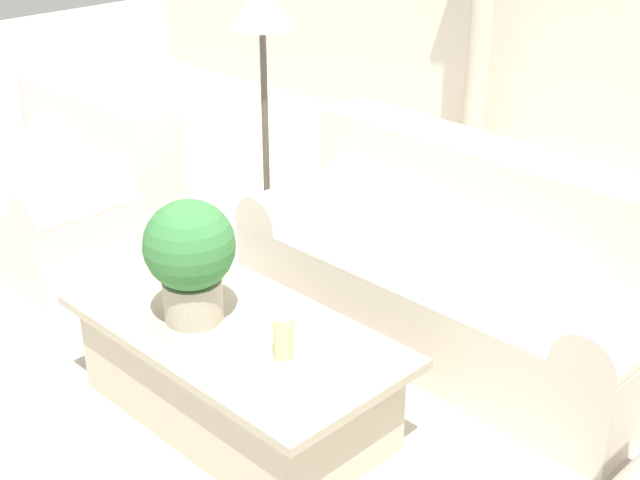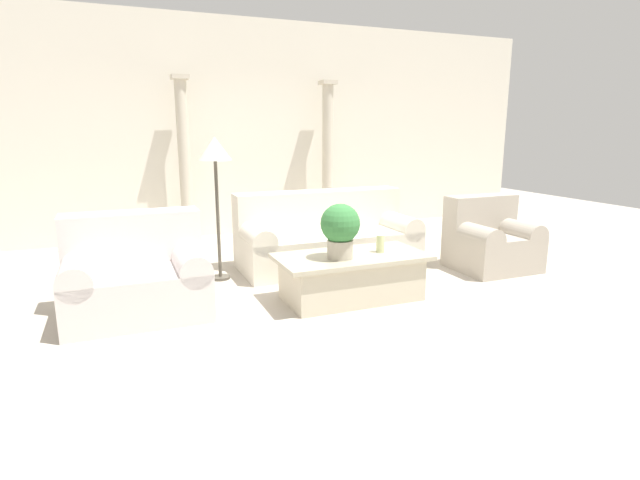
{
  "view_description": "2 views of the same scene",
  "coord_description": "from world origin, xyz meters",
  "px_view_note": "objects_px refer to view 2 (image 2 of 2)",
  "views": [
    {
      "loc": [
        2.51,
        -2.46,
        2.27
      ],
      "look_at": [
        0.16,
        -0.09,
        0.68
      ],
      "focal_mm": 50.0,
      "sensor_mm": 36.0,
      "label": 1
    },
    {
      "loc": [
        -1.91,
        -4.68,
        1.61
      ],
      "look_at": [
        -0.08,
        -0.22,
        0.53
      ],
      "focal_mm": 28.0,
      "sensor_mm": 36.0,
      "label": 2
    }
  ],
  "objects_px": {
    "sofa_long": "(326,237)",
    "loveseat": "(136,274)",
    "floor_lamp": "(215,158)",
    "potted_plant": "(340,228)",
    "coffee_table": "(351,276)",
    "armchair": "(490,240)"
  },
  "relations": [
    {
      "from": "coffee_table",
      "to": "floor_lamp",
      "type": "relative_size",
      "value": 0.94
    },
    {
      "from": "potted_plant",
      "to": "floor_lamp",
      "type": "distance_m",
      "value": 1.6
    },
    {
      "from": "sofa_long",
      "to": "loveseat",
      "type": "bearing_deg",
      "value": -159.51
    },
    {
      "from": "sofa_long",
      "to": "armchair",
      "type": "distance_m",
      "value": 1.92
    },
    {
      "from": "loveseat",
      "to": "armchair",
      "type": "relative_size",
      "value": 1.35
    },
    {
      "from": "loveseat",
      "to": "coffee_table",
      "type": "bearing_deg",
      "value": -11.82
    },
    {
      "from": "armchair",
      "to": "floor_lamp",
      "type": "bearing_deg",
      "value": 165.82
    },
    {
      "from": "loveseat",
      "to": "potted_plant",
      "type": "height_order",
      "value": "potted_plant"
    },
    {
      "from": "coffee_table",
      "to": "potted_plant",
      "type": "xyz_separation_m",
      "value": [
        -0.16,
        -0.07,
        0.5
      ]
    },
    {
      "from": "sofa_long",
      "to": "loveseat",
      "type": "xyz_separation_m",
      "value": [
        -2.18,
        -0.81,
        0.01
      ]
    },
    {
      "from": "sofa_long",
      "to": "floor_lamp",
      "type": "xyz_separation_m",
      "value": [
        -1.3,
        -0.09,
        0.97
      ]
    },
    {
      "from": "armchair",
      "to": "loveseat",
      "type": "bearing_deg",
      "value": 179.37
    },
    {
      "from": "coffee_table",
      "to": "potted_plant",
      "type": "distance_m",
      "value": 0.53
    },
    {
      "from": "loveseat",
      "to": "potted_plant",
      "type": "xyz_separation_m",
      "value": [
        1.77,
        -0.48,
        0.37
      ]
    },
    {
      "from": "coffee_table",
      "to": "floor_lamp",
      "type": "xyz_separation_m",
      "value": [
        -1.04,
        1.12,
        1.09
      ]
    },
    {
      "from": "loveseat",
      "to": "sofa_long",
      "type": "bearing_deg",
      "value": 20.49
    },
    {
      "from": "loveseat",
      "to": "potted_plant",
      "type": "distance_m",
      "value": 1.87
    },
    {
      "from": "floor_lamp",
      "to": "armchair",
      "type": "relative_size",
      "value": 1.72
    },
    {
      "from": "potted_plant",
      "to": "floor_lamp",
      "type": "bearing_deg",
      "value": 126.6
    },
    {
      "from": "coffee_table",
      "to": "armchair",
      "type": "bearing_deg",
      "value": 10.32
    },
    {
      "from": "loveseat",
      "to": "floor_lamp",
      "type": "distance_m",
      "value": 1.49
    },
    {
      "from": "sofa_long",
      "to": "potted_plant",
      "type": "relative_size",
      "value": 4.08
    }
  ]
}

